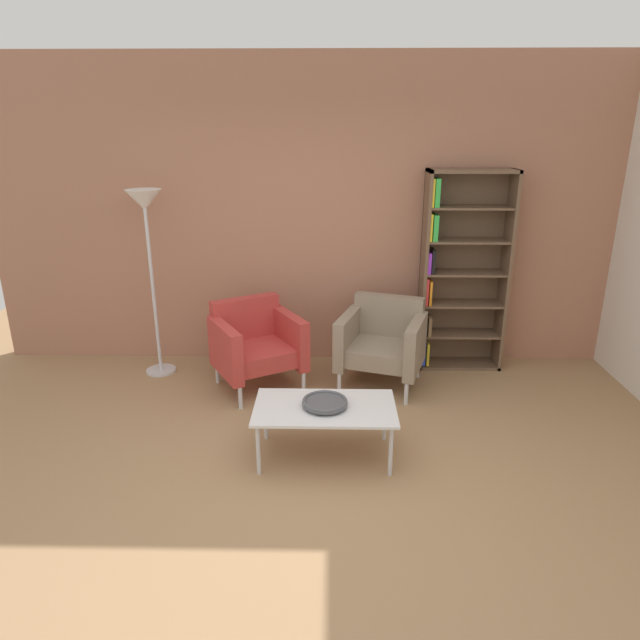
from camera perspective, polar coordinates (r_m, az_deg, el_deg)
ground_plane at (r=3.76m, az=-0.70°, el=-18.19°), size 8.32×8.32×0.00m
brick_back_panel at (r=5.51m, az=0.07°, el=10.52°), size 6.40×0.12×2.90m
bookshelf_tall at (r=5.54m, az=13.79°, el=4.74°), size 0.80×0.30×1.90m
coffee_table_low at (r=4.03m, az=0.49°, el=-9.12°), size 1.00×0.56×0.40m
decorative_bowl at (r=4.00m, az=0.50°, el=-8.28°), size 0.32×0.32×0.05m
armchair_by_bookshelf at (r=5.16m, az=6.34°, el=-2.11°), size 0.88×0.84×0.78m
armchair_corner_red at (r=5.12m, az=-6.53°, el=-2.33°), size 0.93×0.91×0.78m
floor_lamp_torchiere at (r=5.32m, az=-17.13°, el=9.37°), size 0.32×0.32×1.74m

